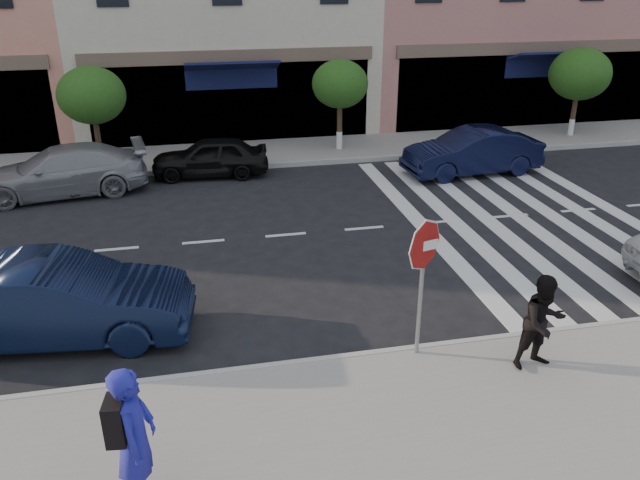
{
  "coord_description": "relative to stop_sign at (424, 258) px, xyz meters",
  "views": [
    {
      "loc": [
        -2.1,
        -9.89,
        6.13
      ],
      "look_at": [
        0.11,
        0.46,
        1.4
      ],
      "focal_mm": 35.0,
      "sensor_mm": 36.0,
      "label": 1
    }
  ],
  "objects": [
    {
      "name": "car_near_mid",
      "position": [
        -5.9,
        1.97,
        -1.16
      ],
      "size": [
        4.7,
        2.08,
        1.5
      ],
      "primitive_type": "imported",
      "rotation": [
        0.0,
        0.0,
        1.46
      ],
      "color": "black",
      "rests_on": "ground"
    },
    {
      "name": "street_tree_ea",
      "position": [
        10.69,
        12.47,
        0.48
      ],
      "size": [
        2.2,
        2.2,
        3.19
      ],
      "color": "#473323",
      "rests_on": "sidewalk_far"
    },
    {
      "name": "street_tree_c",
      "position": [
        1.69,
        12.47,
        0.45
      ],
      "size": [
        1.9,
        1.9,
        3.04
      ],
      "color": "#473323",
      "rests_on": "sidewalk_far"
    },
    {
      "name": "ground",
      "position": [
        -1.31,
        1.67,
        -1.91
      ],
      "size": [
        120.0,
        120.0,
        0.0
      ],
      "primitive_type": "plane",
      "color": "black",
      "rests_on": "ground"
    },
    {
      "name": "car_far_mid",
      "position": [
        -2.85,
        10.77,
        -1.3
      ],
      "size": [
        3.68,
        1.74,
        1.22
      ],
      "primitive_type": "imported",
      "rotation": [
        0.0,
        0.0,
        -1.66
      ],
      "color": "black",
      "rests_on": "ground"
    },
    {
      "name": "walker",
      "position": [
        1.78,
        -0.73,
        -0.96
      ],
      "size": [
        0.86,
        0.71,
        1.61
      ],
      "primitive_type": "imported",
      "rotation": [
        0.0,
        0.0,
        0.13
      ],
      "color": "black",
      "rests_on": "sidewalk_near"
    },
    {
      "name": "photographer",
      "position": [
        -4.31,
        -2.29,
        -0.8
      ],
      "size": [
        0.54,
        0.75,
        1.92
      ],
      "primitive_type": "imported",
      "rotation": [
        0.0,
        0.0,
        1.45
      ],
      "color": "#22229B",
      "rests_on": "sidewalk_near"
    },
    {
      "name": "car_far_right",
      "position": [
        5.19,
        9.27,
        -1.2
      ],
      "size": [
        4.4,
        1.83,
        1.42
      ],
      "primitive_type": "imported",
      "rotation": [
        0.0,
        0.0,
        -1.49
      ],
      "color": "black",
      "rests_on": "ground"
    },
    {
      "name": "street_tree_wb",
      "position": [
        -6.31,
        12.47,
        0.4
      ],
      "size": [
        2.1,
        2.1,
        3.06
      ],
      "color": "#473323",
      "rests_on": "sidewalk_far"
    },
    {
      "name": "car_far_left",
      "position": [
        -7.09,
        9.92,
        -1.22
      ],
      "size": [
        4.95,
        2.56,
        1.37
      ],
      "primitive_type": "imported",
      "rotation": [
        0.0,
        0.0,
        -1.43
      ],
      "color": "gray",
      "rests_on": "ground"
    },
    {
      "name": "sidewalk_near",
      "position": [
        -1.31,
        -2.08,
        -1.83
      ],
      "size": [
        60.0,
        4.5,
        0.15
      ],
      "primitive_type": "cube",
      "color": "gray",
      "rests_on": "ground"
    },
    {
      "name": "sidewalk_far",
      "position": [
        -1.31,
        12.67,
        -1.83
      ],
      "size": [
        60.0,
        3.0,
        0.15
      ],
      "primitive_type": "cube",
      "color": "gray",
      "rests_on": "ground"
    },
    {
      "name": "stop_sign",
      "position": [
        0.0,
        0.0,
        0.0
      ],
      "size": [
        0.83,
        0.24,
        2.41
      ],
      "rotation": [
        0.0,
        0.0,
        0.24
      ],
      "color": "gray",
      "rests_on": "sidewalk_near"
    }
  ]
}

